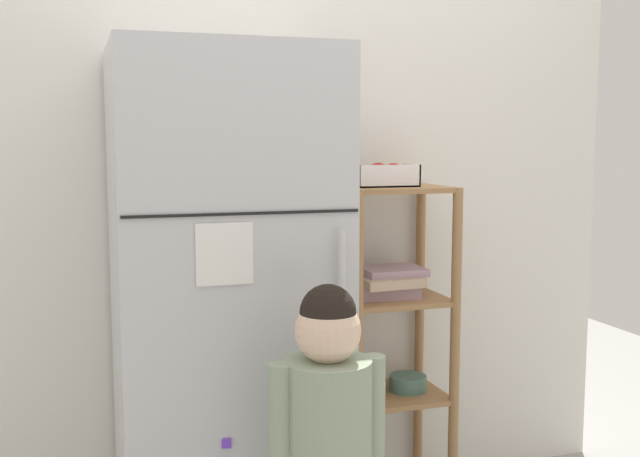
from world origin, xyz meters
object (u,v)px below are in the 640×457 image
(pantry_shelf_unit, at_px, (390,318))
(fruit_bin, at_px, (385,176))
(child_standing, at_px, (328,430))
(refrigerator, at_px, (225,309))

(pantry_shelf_unit, relative_size, fruit_bin, 5.12)
(child_standing, relative_size, pantry_shelf_unit, 0.83)
(child_standing, height_order, pantry_shelf_unit, pantry_shelf_unit)
(child_standing, bearing_deg, fruit_bin, 57.15)
(refrigerator, bearing_deg, child_standing, -72.93)
(child_standing, xyz_separation_m, fruit_bin, (0.45, 0.69, 0.63))
(refrigerator, relative_size, fruit_bin, 7.03)
(child_standing, relative_size, fruit_bin, 4.24)
(refrigerator, height_order, child_standing, refrigerator)
(refrigerator, bearing_deg, fruit_bin, 13.88)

